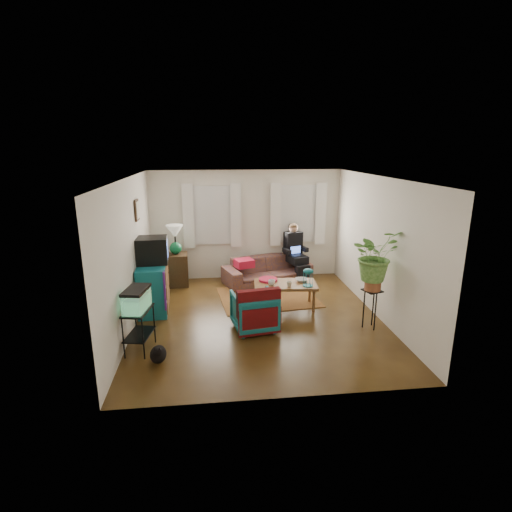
{
  "coord_description": "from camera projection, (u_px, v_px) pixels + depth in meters",
  "views": [
    {
      "loc": [
        -0.84,
        -6.88,
        3.11
      ],
      "look_at": [
        0.0,
        0.4,
        1.1
      ],
      "focal_mm": 28.0,
      "sensor_mm": 36.0,
      "label": 1
    }
  ],
  "objects": [
    {
      "name": "dresser",
      "position": [
        153.0,
        287.0,
        7.75
      ],
      "size": [
        0.58,
        1.07,
        0.94
      ],
      "primitive_type": "cube",
      "rotation": [
        0.0,
        0.0,
        0.06
      ],
      "color": "#116568",
      "rests_on": "floor"
    },
    {
      "name": "birdcage",
      "position": [
        308.0,
        277.0,
        7.68
      ],
      "size": [
        0.22,
        0.22,
        0.36
      ],
      "primitive_type": null,
      "rotation": [
        0.0,
        0.0,
        -0.09
      ],
      "color": "#115B6B",
      "rests_on": "coffee_table"
    },
    {
      "name": "wall_right",
      "position": [
        379.0,
        248.0,
        7.41
      ],
      "size": [
        0.01,
        5.0,
        2.6
      ],
      "primitive_type": "cube",
      "color": "silver",
      "rests_on": "floor"
    },
    {
      "name": "black_cat",
      "position": [
        158.0,
        353.0,
        5.92
      ],
      "size": [
        0.27,
        0.39,
        0.31
      ],
      "primitive_type": "ellipsoid",
      "rotation": [
        0.0,
        0.0,
        0.08
      ],
      "color": "black",
      "rests_on": "floor"
    },
    {
      "name": "snack_tray",
      "position": [
        268.0,
        280.0,
        8.03
      ],
      "size": [
        0.41,
        0.41,
        0.04
      ],
      "primitive_type": "cylinder",
      "rotation": [
        0.0,
        0.0,
        -0.09
      ],
      "color": "#B21414",
      "rests_on": "coffee_table"
    },
    {
      "name": "ceiling",
      "position": [
        259.0,
        178.0,
        6.82
      ],
      "size": [
        4.5,
        5.0,
        0.01
      ],
      "primitive_type": "cube",
      "color": "white",
      "rests_on": "wall_back"
    },
    {
      "name": "cup_a",
      "position": [
        272.0,
        283.0,
        7.75
      ],
      "size": [
        0.15,
        0.15,
        0.11
      ],
      "primitive_type": "imported",
      "rotation": [
        0.0,
        0.0,
        -0.09
      ],
      "color": "white",
      "rests_on": "coffee_table"
    },
    {
      "name": "side_table",
      "position": [
        177.0,
        270.0,
        9.21
      ],
      "size": [
        0.54,
        0.54,
        0.75
      ],
      "primitive_type": "cube",
      "rotation": [
        0.0,
        0.0,
        0.06
      ],
      "color": "#402D18",
      "rests_on": "floor"
    },
    {
      "name": "bowl",
      "position": [
        301.0,
        280.0,
        7.99
      ],
      "size": [
        0.26,
        0.26,
        0.06
      ],
      "primitive_type": "imported",
      "rotation": [
        0.0,
        0.0,
        -0.09
      ],
      "color": "white",
      "rests_on": "coffee_table"
    },
    {
      "name": "aquarium_stand",
      "position": [
        139.0,
        330.0,
        6.23
      ],
      "size": [
        0.44,
        0.66,
        0.68
      ],
      "primitive_type": "cube",
      "rotation": [
        0.0,
        0.0,
        -0.18
      ],
      "color": "black",
      "rests_on": "floor"
    },
    {
      "name": "crt_tv",
      "position": [
        152.0,
        250.0,
        7.66
      ],
      "size": [
        0.6,
        0.55,
        0.5
      ],
      "primitive_type": "cube",
      "rotation": [
        0.0,
        0.0,
        0.06
      ],
      "color": "black",
      "rests_on": "dresser"
    },
    {
      "name": "window_right",
      "position": [
        298.0,
        214.0,
        9.61
      ],
      "size": [
        1.08,
        0.04,
        1.38
      ],
      "primitive_type": "cube",
      "color": "white",
      "rests_on": "wall_back"
    },
    {
      "name": "wall_front",
      "position": [
        284.0,
        303.0,
        4.77
      ],
      "size": [
        4.5,
        0.01,
        2.6
      ],
      "primitive_type": "cube",
      "color": "silver",
      "rests_on": "floor"
    },
    {
      "name": "armchair",
      "position": [
        254.0,
        309.0,
        6.96
      ],
      "size": [
        0.82,
        0.79,
        0.74
      ],
      "primitive_type": "imported",
      "rotation": [
        0.0,
        0.0,
        3.31
      ],
      "color": "#136675",
      "rests_on": "floor"
    },
    {
      "name": "coffee_table",
      "position": [
        285.0,
        295.0,
        7.95
      ],
      "size": [
        1.28,
        0.78,
        0.51
      ],
      "primitive_type": "cube",
      "rotation": [
        0.0,
        0.0,
        -0.09
      ],
      "color": "brown",
      "rests_on": "floor"
    },
    {
      "name": "sofa",
      "position": [
        267.0,
        266.0,
        9.41
      ],
      "size": [
        2.2,
        1.4,
        0.8
      ],
      "primitive_type": "imported",
      "rotation": [
        0.0,
        0.0,
        0.31
      ],
      "color": "brown",
      "rests_on": "floor"
    },
    {
      "name": "plant_stand",
      "position": [
        371.0,
        309.0,
        7.01
      ],
      "size": [
        0.38,
        0.38,
        0.71
      ],
      "primitive_type": "cube",
      "rotation": [
        0.0,
        0.0,
        0.32
      ],
      "color": "black",
      "rests_on": "floor"
    },
    {
      "name": "curtains_left",
      "position": [
        212.0,
        216.0,
        9.31
      ],
      "size": [
        1.36,
        0.06,
        1.5
      ],
      "primitive_type": "cube",
      "color": "white",
      "rests_on": "wall_back"
    },
    {
      "name": "area_rug",
      "position": [
        268.0,
        297.0,
        8.52
      ],
      "size": [
        2.16,
        1.81,
        0.01
      ],
      "primitive_type": "cube",
      "rotation": [
        0.0,
        0.0,
        0.11
      ],
      "color": "brown",
      "rests_on": "floor"
    },
    {
      "name": "potted_plant",
      "position": [
        374.0,
        263.0,
        6.79
      ],
      "size": [
        0.99,
        0.92,
        0.9
      ],
      "primitive_type": "imported",
      "rotation": [
        0.0,
        0.0,
        0.32
      ],
      "color": "#599947",
      "rests_on": "plant_stand"
    },
    {
      "name": "curtains_right",
      "position": [
        298.0,
        214.0,
        9.53
      ],
      "size": [
        1.36,
        0.06,
        1.5
      ],
      "primitive_type": "cube",
      "color": "white",
      "rests_on": "wall_back"
    },
    {
      "name": "serape_throw",
      "position": [
        259.0,
        307.0,
        6.65
      ],
      "size": [
        0.76,
        0.29,
        0.61
      ],
      "primitive_type": "cube",
      "rotation": [
        0.0,
        0.0,
        0.17
      ],
      "color": "#9E0A0A",
      "rests_on": "armchair"
    },
    {
      "name": "wall_back",
      "position": [
        246.0,
        225.0,
        9.56
      ],
      "size": [
        4.5,
        0.01,
        2.6
      ],
      "primitive_type": "cube",
      "color": "silver",
      "rests_on": "floor"
    },
    {
      "name": "picture_frame",
      "position": [
        137.0,
        210.0,
        7.56
      ],
      "size": [
        0.04,
        0.32,
        0.4
      ],
      "primitive_type": "cube",
      "color": "#3D2616",
      "rests_on": "wall_left"
    },
    {
      "name": "wall_left",
      "position": [
        130.0,
        255.0,
        6.91
      ],
      "size": [
        0.01,
        5.0,
        2.6
      ],
      "primitive_type": "cube",
      "color": "silver",
      "rests_on": "floor"
    },
    {
      "name": "floor",
      "position": [
        258.0,
        318.0,
        7.51
      ],
      "size": [
        4.5,
        5.0,
        0.01
      ],
      "primitive_type": "cube",
      "color": "#4F2B14",
      "rests_on": "ground"
    },
    {
      "name": "seated_person",
      "position": [
        295.0,
        254.0,
        9.66
      ],
      "size": [
        0.68,
        0.76,
        1.23
      ],
      "primitive_type": null,
      "rotation": [
        0.0,
        0.0,
        0.31
      ],
      "color": "black",
      "rests_on": "sofa"
    },
    {
      "name": "window_left",
      "position": [
        212.0,
        215.0,
        9.38
      ],
      "size": [
        1.08,
        0.04,
        1.38
      ],
      "primitive_type": "cube",
      "color": "white",
      "rests_on": "wall_back"
    },
    {
      "name": "cup_b",
      "position": [
        289.0,
        284.0,
        7.67
      ],
      "size": [
        0.12,
        0.12,
        0.1
      ],
      "primitive_type": "imported",
      "rotation": [
        0.0,
        0.0,
        -0.09
      ],
      "color": "beige",
      "rests_on": "coffee_table"
    },
    {
      "name": "table_lamp",
      "position": [
        175.0,
        240.0,
        9.02
      ],
      "size": [
        0.4,
        0.4,
        0.68
      ],
      "primitive_type": null,
      "rotation": [
        0.0,
        0.0,
        0.06
      ],
      "color": "white",
      "rests_on": "side_table"
    },
    {
      "name": "aquarium",
      "position": [
        137.0,
        299.0,
        6.09
      ],
      "size": [
        0.4,
        0.6,
        0.36
      ],
      "primitive_type": "cube",
      "rotation": [
        0.0,
        0.0,
        -0.18
      ],
      "color": "#7FD899",
      "rests_on": "aquarium_stand"
    }
  ]
}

